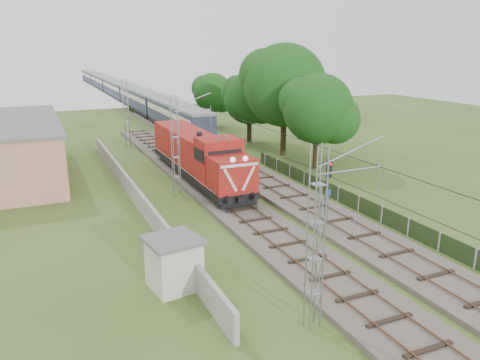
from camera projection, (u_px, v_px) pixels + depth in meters
name	position (u px, v px, depth m)	size (l,w,h in m)	color
ground	(282.00, 245.00, 28.35)	(140.00, 140.00, 0.00)	#3C5520
track_main	(236.00, 207.00, 34.44)	(4.20, 70.00, 0.45)	#6B6054
track_side	(230.00, 162.00, 47.81)	(4.20, 80.00, 0.45)	#6B6054
catenary	(176.00, 147.00, 36.61)	(3.31, 70.00, 8.00)	gray
boundary_wall	(133.00, 192.00, 36.13)	(0.25, 40.00, 1.50)	#9E9E99
station_building	(12.00, 148.00, 42.82)	(8.40, 20.40, 5.22)	tan
fence	(359.00, 204.00, 33.94)	(0.12, 32.00, 1.20)	black
locomotive	(198.00, 155.00, 41.25)	(3.24, 18.48, 4.69)	black
coach_rake	(117.00, 88.00, 103.79)	(3.05, 114.05, 3.53)	black
signal_post	(328.00, 184.00, 29.02)	(0.52, 0.43, 4.95)	black
relay_hut	(174.00, 263.00, 23.08)	(2.90, 2.90, 2.63)	silver
tree_a	(319.00, 110.00, 44.77)	(7.12, 6.78, 9.23)	#332715
tree_b	(286.00, 86.00, 49.67)	(9.27, 8.83, 12.01)	#332715
tree_c	(250.00, 99.00, 57.20)	(6.67, 6.35, 8.64)	#332715
tree_d	(213.00, 93.00, 68.93)	(6.07, 5.78, 7.87)	#332715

